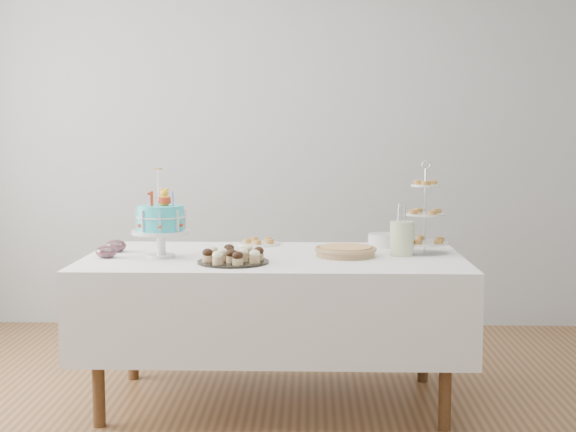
{
  "coord_description": "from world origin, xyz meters",
  "views": [
    {
      "loc": [
        0.19,
        -3.74,
        1.4
      ],
      "look_at": [
        0.07,
        0.3,
        0.97
      ],
      "focal_mm": 50.0,
      "sensor_mm": 36.0,
      "label": 1
    }
  ],
  "objects_px": {
    "tiered_stand": "(425,215)",
    "cupcake_tray": "(233,255)",
    "birthday_cake": "(161,233)",
    "pie": "(346,251)",
    "utensil_pitcher": "(402,237)",
    "table": "(274,299)",
    "plate_stack": "(384,240)",
    "jam_bowl_a": "(106,252)",
    "jam_bowl_b": "(116,246)",
    "pastry_plate": "(259,242)"
  },
  "relations": [
    {
      "from": "pastry_plate",
      "to": "jam_bowl_b",
      "type": "xyz_separation_m",
      "value": [
        -0.74,
        -0.29,
        0.02
      ]
    },
    {
      "from": "table",
      "to": "plate_stack",
      "type": "bearing_deg",
      "value": 30.9
    },
    {
      "from": "pastry_plate",
      "to": "jam_bowl_a",
      "type": "distance_m",
      "value": 0.89
    },
    {
      "from": "table",
      "to": "jam_bowl_b",
      "type": "xyz_separation_m",
      "value": [
        -0.84,
        0.11,
        0.26
      ]
    },
    {
      "from": "jam_bowl_b",
      "to": "plate_stack",
      "type": "bearing_deg",
      "value": 9.78
    },
    {
      "from": "birthday_cake",
      "to": "tiered_stand",
      "type": "xyz_separation_m",
      "value": [
        1.35,
        0.19,
        0.08
      ]
    },
    {
      "from": "birthday_cake",
      "to": "utensil_pitcher",
      "type": "distance_m",
      "value": 1.22
    },
    {
      "from": "jam_bowl_a",
      "to": "jam_bowl_b",
      "type": "distance_m",
      "value": 0.2
    },
    {
      "from": "table",
      "to": "pastry_plate",
      "type": "distance_m",
      "value": 0.48
    },
    {
      "from": "birthday_cake",
      "to": "plate_stack",
      "type": "height_order",
      "value": "birthday_cake"
    },
    {
      "from": "table",
      "to": "pie",
      "type": "distance_m",
      "value": 0.45
    },
    {
      "from": "plate_stack",
      "to": "table",
      "type": "bearing_deg",
      "value": -149.1
    },
    {
      "from": "cupcake_tray",
      "to": "tiered_stand",
      "type": "bearing_deg",
      "value": 19.97
    },
    {
      "from": "jam_bowl_b",
      "to": "jam_bowl_a",
      "type": "bearing_deg",
      "value": -90.0
    },
    {
      "from": "plate_stack",
      "to": "jam_bowl_b",
      "type": "relative_size",
      "value": 1.64
    },
    {
      "from": "cupcake_tray",
      "to": "pie",
      "type": "relative_size",
      "value": 1.08
    },
    {
      "from": "table",
      "to": "birthday_cake",
      "type": "xyz_separation_m",
      "value": [
        -0.57,
        -0.07,
        0.35
      ]
    },
    {
      "from": "tiered_stand",
      "to": "pastry_plate",
      "type": "distance_m",
      "value": 0.94
    },
    {
      "from": "pie",
      "to": "tiered_stand",
      "type": "bearing_deg",
      "value": 16.69
    },
    {
      "from": "pastry_plate",
      "to": "jam_bowl_b",
      "type": "height_order",
      "value": "jam_bowl_b"
    },
    {
      "from": "plate_stack",
      "to": "utensil_pitcher",
      "type": "distance_m",
      "value": 0.34
    },
    {
      "from": "pie",
      "to": "table",
      "type": "bearing_deg",
      "value": 179.06
    },
    {
      "from": "pie",
      "to": "jam_bowl_a",
      "type": "height_order",
      "value": "jam_bowl_a"
    },
    {
      "from": "birthday_cake",
      "to": "jam_bowl_a",
      "type": "distance_m",
      "value": 0.29
    },
    {
      "from": "cupcake_tray",
      "to": "plate_stack",
      "type": "relative_size",
      "value": 1.91
    },
    {
      "from": "table",
      "to": "utensil_pitcher",
      "type": "xyz_separation_m",
      "value": [
        0.65,
        0.03,
        0.32
      ]
    },
    {
      "from": "tiered_stand",
      "to": "utensil_pitcher",
      "type": "distance_m",
      "value": 0.19
    },
    {
      "from": "birthday_cake",
      "to": "jam_bowl_a",
      "type": "bearing_deg",
      "value": 174.74
    },
    {
      "from": "table",
      "to": "jam_bowl_a",
      "type": "xyz_separation_m",
      "value": [
        -0.84,
        -0.09,
        0.26
      ]
    },
    {
      "from": "birthday_cake",
      "to": "cupcake_tray",
      "type": "bearing_deg",
      "value": -31.75
    },
    {
      "from": "cupcake_tray",
      "to": "pastry_plate",
      "type": "distance_m",
      "value": 0.64
    },
    {
      "from": "table",
      "to": "pie",
      "type": "relative_size",
      "value": 6.02
    },
    {
      "from": "utensil_pitcher",
      "to": "tiered_stand",
      "type": "bearing_deg",
      "value": 21.95
    },
    {
      "from": "plate_stack",
      "to": "jam_bowl_a",
      "type": "bearing_deg",
      "value": -162.75
    },
    {
      "from": "tiered_stand",
      "to": "jam_bowl_b",
      "type": "relative_size",
      "value": 4.38
    },
    {
      "from": "pie",
      "to": "jam_bowl_b",
      "type": "bearing_deg",
      "value": 174.57
    },
    {
      "from": "table",
      "to": "jam_bowl_a",
      "type": "relative_size",
      "value": 17.96
    },
    {
      "from": "table",
      "to": "plate_stack",
      "type": "xyz_separation_m",
      "value": [
        0.59,
        0.36,
        0.26
      ]
    },
    {
      "from": "pie",
      "to": "plate_stack",
      "type": "height_order",
      "value": "plate_stack"
    },
    {
      "from": "birthday_cake",
      "to": "tiered_stand",
      "type": "height_order",
      "value": "tiered_stand"
    },
    {
      "from": "pastry_plate",
      "to": "cupcake_tray",
      "type": "bearing_deg",
      "value": -97.77
    },
    {
      "from": "pastry_plate",
      "to": "jam_bowl_b",
      "type": "bearing_deg",
      "value": -158.49
    },
    {
      "from": "cupcake_tray",
      "to": "jam_bowl_a",
      "type": "xyz_separation_m",
      "value": [
        -0.65,
        0.14,
        -0.01
      ]
    },
    {
      "from": "jam_bowl_a",
      "to": "pie",
      "type": "bearing_deg",
      "value": 3.98
    },
    {
      "from": "tiered_stand",
      "to": "plate_stack",
      "type": "xyz_separation_m",
      "value": [
        -0.19,
        0.24,
        -0.17
      ]
    },
    {
      "from": "pie",
      "to": "utensil_pitcher",
      "type": "bearing_deg",
      "value": 6.35
    },
    {
      "from": "tiered_stand",
      "to": "cupcake_tray",
      "type": "bearing_deg",
      "value": -160.03
    },
    {
      "from": "pie",
      "to": "tiered_stand",
      "type": "relative_size",
      "value": 0.66
    },
    {
      "from": "pie",
      "to": "pastry_plate",
      "type": "bearing_deg",
      "value": 138.85
    },
    {
      "from": "table",
      "to": "plate_stack",
      "type": "height_order",
      "value": "plate_stack"
    }
  ]
}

